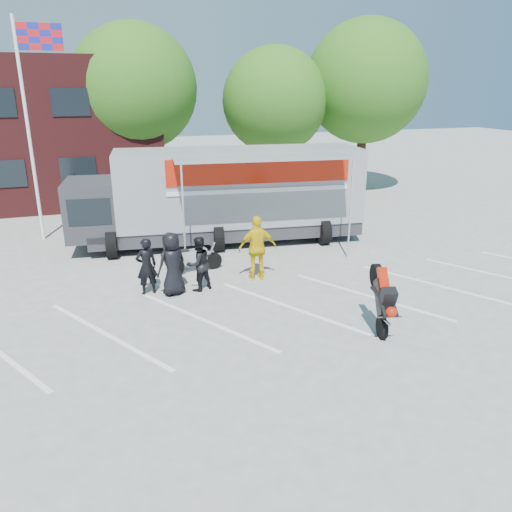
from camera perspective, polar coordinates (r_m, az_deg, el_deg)
ground at (r=12.67m, az=4.90°, el=-7.79°), size 100.00×100.00×0.00m
parking_bay_lines at (r=13.49m, az=3.20°, el=-5.98°), size 18.09×13.33×0.01m
flagpole at (r=20.41m, az=-24.20°, el=15.56°), size 1.61×0.12×8.00m
tree_left at (r=26.47m, az=-13.73°, el=18.12°), size 6.12×6.12×8.64m
tree_mid at (r=27.12m, az=2.17°, el=17.30°), size 5.44×5.44×7.68m
tree_right at (r=28.83m, az=12.43°, el=18.85°), size 6.46×6.46×9.12m
transporter_truck at (r=19.21m, az=-3.29°, el=1.66°), size 11.52×6.53×3.50m
parked_motorcycle at (r=16.15m, az=-6.95°, el=-1.84°), size 1.98×0.97×0.99m
stunt_bike_rider at (r=12.86m, az=13.29°, el=-7.84°), size 1.06×1.66×1.80m
spectator_leather_a at (r=14.26m, az=-9.56°, el=-0.89°), size 1.05×0.88×1.83m
spectator_leather_b at (r=14.45m, az=-12.40°, el=-1.16°), size 0.67×0.50×1.66m
spectator_leather_c at (r=14.48m, az=-6.59°, el=-0.89°), size 0.95×0.85×1.61m
spectator_hivis at (r=15.15m, az=0.17°, el=0.92°), size 1.21×0.58×2.00m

